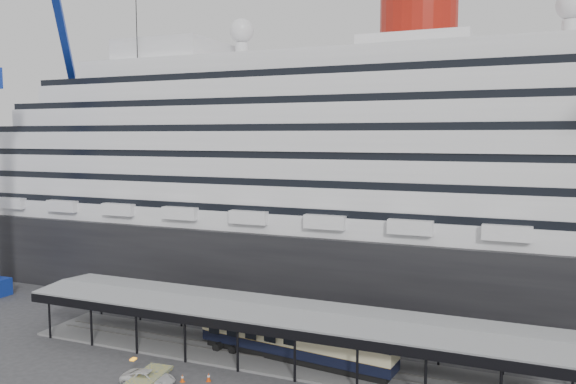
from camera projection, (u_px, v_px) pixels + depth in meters
name	position (u px, v px, depth m)	size (l,w,h in m)	color
ground	(262.00, 380.00, 50.86)	(200.00, 200.00, 0.00)	#333335
cruise_ship	(358.00, 163.00, 78.48)	(130.00, 30.00, 43.90)	black
platform_canopy	(283.00, 337.00, 55.23)	(56.00, 9.18, 5.30)	slate
port_truck	(148.00, 378.00, 49.67)	(2.24, 4.87, 1.35)	silver
pullman_carriage	(294.00, 338.00, 54.76)	(20.70, 5.15, 20.16)	black
traffic_cone_left	(182.00, 378.00, 50.50)	(0.49, 0.49, 0.72)	#F7580D
traffic_cone_mid	(209.00, 377.00, 50.63)	(0.52, 0.52, 0.78)	#D6410B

